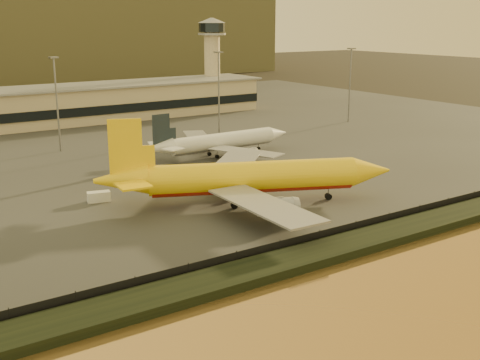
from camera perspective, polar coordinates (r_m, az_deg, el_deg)
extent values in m
plane|color=black|center=(106.35, 2.07, -4.30)|extent=(900.00, 900.00, 0.00)
cube|color=black|center=(93.78, 8.23, -6.71)|extent=(320.00, 7.00, 1.40)
cube|color=#2D2D2D|center=(189.01, -15.14, 3.80)|extent=(320.00, 220.00, 0.20)
cube|color=black|center=(96.34, 6.65, -5.67)|extent=(300.00, 0.05, 2.20)
cube|color=tan|center=(216.32, -17.89, 6.60)|extent=(160.00, 22.00, 12.00)
cube|color=black|center=(205.83, -16.97, 5.99)|extent=(160.00, 0.60, 3.00)
cube|color=gray|center=(215.57, -18.02, 8.25)|extent=(164.00, 24.00, 0.60)
cylinder|color=tan|center=(249.11, -2.65, 10.40)|extent=(6.40, 6.40, 30.00)
cylinder|color=black|center=(248.33, -2.69, 14.26)|extent=(10.40, 10.40, 3.50)
cone|color=gray|center=(248.31, -2.70, 14.89)|extent=(11.20, 11.20, 2.00)
cylinder|color=gray|center=(248.37, -2.69, 13.67)|extent=(11.20, 11.20, 0.80)
cylinder|color=slate|center=(169.88, -16.94, 6.77)|extent=(0.50, 0.50, 25.00)
cube|color=slate|center=(168.67, -17.27, 11.04)|extent=(2.20, 2.20, 0.40)
cylinder|color=slate|center=(188.79, -2.02, 8.17)|extent=(0.50, 0.50, 25.00)
cube|color=slate|center=(187.70, -2.05, 12.02)|extent=(2.20, 2.20, 0.40)
cylinder|color=slate|center=(214.92, 10.37, 8.77)|extent=(0.50, 0.50, 25.00)
cube|color=slate|center=(213.97, 10.54, 12.15)|extent=(2.20, 2.20, 0.40)
cube|color=brown|center=(446.69, -14.94, 14.51)|extent=(220.00, 160.00, 70.00)
cylinder|color=yellow|center=(116.37, 1.26, 0.36)|extent=(39.17, 21.56, 5.81)
cylinder|color=#AC1B09|center=(116.63, 1.26, -0.13)|extent=(37.63, 19.94, 4.53)
cone|color=yellow|center=(123.27, 12.28, 0.85)|extent=(9.51, 8.48, 5.81)
cone|color=yellow|center=(114.12, -11.22, 0.00)|extent=(11.55, 9.38, 5.81)
cube|color=yellow|center=(112.64, -10.81, 3.17)|extent=(5.81, 2.91, 10.17)
cube|color=yellow|center=(119.61, -10.12, 0.96)|extent=(7.85, 7.84, 0.35)
cube|color=yellow|center=(108.36, -10.08, -0.51)|extent=(6.12, 6.06, 0.35)
cube|color=gray|center=(131.19, -0.56, 1.59)|extent=(23.49, 23.15, 0.35)
cylinder|color=gray|center=(128.46, 0.96, 0.56)|extent=(7.43, 5.63, 3.20)
cube|color=gray|center=(101.87, 2.36, -2.39)|extent=(8.61, 25.39, 0.35)
cylinder|color=gray|center=(106.46, 3.39, -2.53)|extent=(7.43, 5.63, 3.20)
cylinder|color=black|center=(121.57, 8.37, -1.55)|extent=(1.58, 1.45, 1.28)
cylinder|color=slate|center=(121.38, 8.38, -1.25)|extent=(0.22, 0.22, 2.62)
cylinder|color=black|center=(114.51, -0.55, -2.43)|extent=(1.58, 1.45, 1.28)
cylinder|color=slate|center=(114.31, -0.55, -2.11)|extent=(0.22, 0.22, 2.62)
cylinder|color=black|center=(119.45, -0.97, -1.69)|extent=(1.58, 1.45, 1.28)
cylinder|color=slate|center=(119.26, -0.97, -1.38)|extent=(0.22, 0.22, 2.62)
cylinder|color=silver|center=(158.63, -1.61, 3.75)|extent=(30.37, 4.63, 4.21)
cylinder|color=gray|center=(158.77, -1.61, 3.49)|extent=(29.52, 3.69, 3.28)
cone|color=silver|center=(169.02, 3.55, 4.43)|extent=(5.95, 4.29, 4.21)
cone|color=silver|center=(149.26, -7.71, 3.03)|extent=(7.64, 4.32, 4.21)
cube|color=#1A242F|center=(148.76, -7.49, 4.82)|extent=(4.64, 0.40, 7.37)
cube|color=silver|center=(153.63, -7.88, 3.49)|extent=(5.21, 5.07, 0.25)
cube|color=silver|center=(146.31, -6.38, 2.96)|extent=(5.28, 5.14, 0.25)
cube|color=gray|center=(167.98, -4.02, 4.10)|extent=(12.35, 19.80, 0.25)
cylinder|color=gray|center=(166.89, -2.89, 3.64)|extent=(5.08, 2.39, 2.32)
cube|color=gray|center=(148.94, 0.57, 2.73)|extent=(12.78, 19.75, 0.25)
cylinder|color=gray|center=(152.64, 0.59, 2.58)|extent=(5.08, 2.39, 2.32)
cylinder|color=black|center=(165.82, 1.75, 3.00)|extent=(0.94, 0.75, 0.93)
cylinder|color=slate|center=(165.72, 1.76, 3.16)|extent=(0.22, 0.22, 1.89)
cylinder|color=black|center=(156.13, -2.19, 2.24)|extent=(0.94, 0.75, 0.93)
cylinder|color=slate|center=(156.02, -2.19, 2.41)|extent=(0.22, 0.22, 1.89)
cylinder|color=black|center=(159.26, -2.92, 2.48)|extent=(0.94, 0.75, 0.93)
cylinder|color=slate|center=(159.16, -2.93, 2.65)|extent=(0.22, 0.22, 1.89)
cube|color=yellow|center=(129.50, -5.17, -0.28)|extent=(4.34, 2.38, 1.86)
cube|color=silver|center=(122.14, -13.25, -1.54)|extent=(4.78, 2.99, 1.99)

